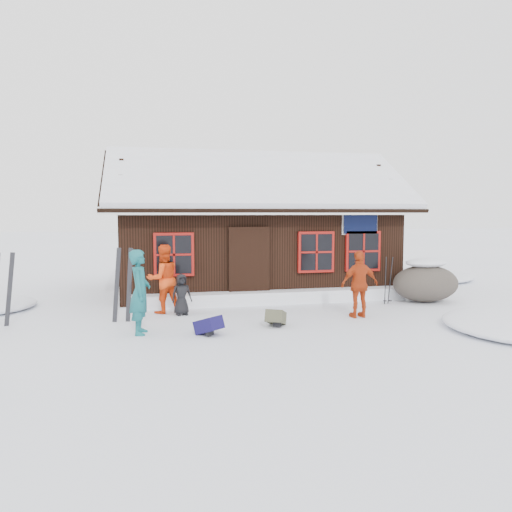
# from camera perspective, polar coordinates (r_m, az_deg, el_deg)

# --- Properties ---
(ground) EXTENTS (120.00, 120.00, 0.00)m
(ground) POSITION_cam_1_polar(r_m,az_deg,el_deg) (11.08, -2.82, -7.73)
(ground) COLOR white
(ground) RESTS_ON ground
(mountain_hut) EXTENTS (8.90, 6.09, 4.42)m
(mountain_hut) POSITION_cam_1_polar(r_m,az_deg,el_deg) (16.01, -0.55, 1.88)
(mountain_hut) COLOR black
(mountain_hut) RESTS_ON ground
(snow_drift) EXTENTS (7.60, 0.60, 0.35)m
(snow_drift) POSITION_cam_1_polar(r_m,az_deg,el_deg) (13.51, 1.86, -4.67)
(snow_drift) COLOR white
(snow_drift) RESTS_ON ground
(snow_mounds) EXTENTS (20.60, 13.20, 0.48)m
(snow_mounds) POSITION_cam_1_polar(r_m,az_deg,el_deg) (13.22, 2.92, -5.66)
(snow_mounds) COLOR white
(snow_mounds) RESTS_ON ground
(skier_teal) EXTENTS (0.48, 0.66, 1.70)m
(skier_teal) POSITION_cam_1_polar(r_m,az_deg,el_deg) (10.26, -13.12, -4.03)
(skier_teal) COLOR #145D62
(skier_teal) RESTS_ON ground
(skier_orange_left) EXTENTS (0.97, 0.86, 1.67)m
(skier_orange_left) POSITION_cam_1_polar(r_m,az_deg,el_deg) (12.31, -10.56, -2.58)
(skier_orange_left) COLOR #E74010
(skier_orange_left) RESTS_ON ground
(skier_orange_right) EXTENTS (0.94, 0.44, 1.56)m
(skier_orange_right) POSITION_cam_1_polar(r_m,az_deg,el_deg) (11.82, 11.75, -3.18)
(skier_orange_right) COLOR #B13612
(skier_orange_right) RESTS_ON ground
(skier_crouched) EXTENTS (0.54, 0.42, 0.99)m
(skier_crouched) POSITION_cam_1_polar(r_m,az_deg,el_deg) (12.03, -8.51, -4.37)
(skier_crouched) COLOR black
(skier_crouched) RESTS_ON ground
(boulder) EXTENTS (1.83, 1.37, 1.07)m
(boulder) POSITION_cam_1_polar(r_m,az_deg,el_deg) (14.45, 18.80, -2.83)
(boulder) COLOR #524A41
(boulder) RESTS_ON ground
(ski_pair_left) EXTENTS (0.52, 0.23, 1.65)m
(ski_pair_left) POSITION_cam_1_polar(r_m,az_deg,el_deg) (11.94, -26.99, -3.57)
(ski_pair_left) COLOR black
(ski_pair_left) RESTS_ON ground
(ski_pair_right) EXTENTS (0.49, 0.18, 1.71)m
(ski_pair_right) POSITION_cam_1_polar(r_m,az_deg,el_deg) (11.50, -14.96, -3.34)
(ski_pair_right) COLOR black
(ski_pair_right) RESTS_ON ground
(ski_poles) EXTENTS (0.23, 0.12, 1.30)m
(ski_poles) POSITION_cam_1_polar(r_m,az_deg,el_deg) (13.81, 14.84, -2.79)
(ski_poles) COLOR black
(ski_poles) RESTS_ON ground
(backpack_blue) EXTENTS (0.60, 0.62, 0.27)m
(backpack_blue) POSITION_cam_1_polar(r_m,az_deg,el_deg) (10.09, -5.42, -8.23)
(backpack_blue) COLOR #130F41
(backpack_blue) RESTS_ON ground
(backpack_olive) EXTENTS (0.55, 0.60, 0.27)m
(backpack_olive) POSITION_cam_1_polar(r_m,az_deg,el_deg) (10.81, 2.27, -7.33)
(backpack_olive) COLOR #474632
(backpack_olive) RESTS_ON ground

